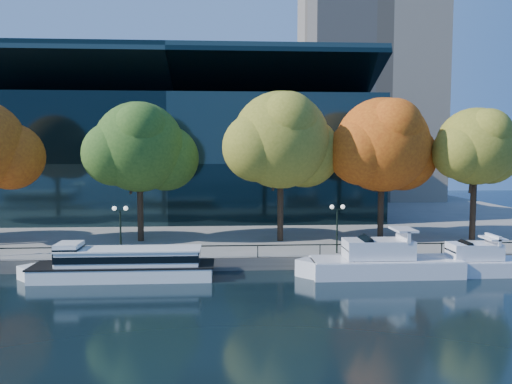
{
  "coord_description": "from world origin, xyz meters",
  "views": [
    {
      "loc": [
        2.51,
        -35.77,
        9.43
      ],
      "look_at": [
        5.15,
        8.0,
        5.82
      ],
      "focal_mm": 35.0,
      "sensor_mm": 36.0,
      "label": 1
    }
  ],
  "objects": [
    {
      "name": "cruiser_near",
      "position": [
        14.0,
        0.69,
        1.12
      ],
      "size": [
        12.45,
        3.21,
        3.61
      ],
      "color": "silver",
      "rests_on": "ground"
    },
    {
      "name": "railing",
      "position": [
        0.0,
        3.25,
        1.94
      ],
      "size": [
        88.2,
        0.08,
        0.99
      ],
      "color": "black",
      "rests_on": "promenade"
    },
    {
      "name": "tree_3",
      "position": [
        7.76,
        10.32,
        10.25
      ],
      "size": [
        11.27,
        9.24,
        13.95
      ],
      "color": "black",
      "rests_on": "promenade"
    },
    {
      "name": "cruiser_far",
      "position": [
        21.43,
        0.65,
        0.98
      ],
      "size": [
        9.42,
        2.61,
        3.08
      ],
      "color": "silver",
      "rests_on": "ground"
    },
    {
      "name": "convention_building",
      "position": [
        -4.0,
        31.79,
        8.51
      ],
      "size": [
        50.0,
        24.57,
        21.43
      ],
      "color": "black",
      "rests_on": "ground"
    },
    {
      "name": "promenade",
      "position": [
        0.0,
        36.38,
        0.5
      ],
      "size": [
        90.0,
        67.08,
        1.0
      ],
      "color": "slate",
      "rests_on": "ground"
    },
    {
      "name": "lamp_1",
      "position": [
        -5.99,
        4.5,
        3.98
      ],
      "size": [
        1.26,
        0.36,
        4.03
      ],
      "color": "black",
      "rests_on": "promenade"
    },
    {
      "name": "tree_4",
      "position": [
        17.58,
        11.08,
        9.82
      ],
      "size": [
        11.21,
        9.19,
        13.5
      ],
      "color": "black",
      "rests_on": "promenade"
    },
    {
      "name": "tour_boat",
      "position": [
        -5.41,
        0.94,
        1.17
      ],
      "size": [
        14.47,
        3.23,
        2.75
      ],
      "color": "white",
      "rests_on": "ground"
    },
    {
      "name": "tree_5",
      "position": [
        26.11,
        9.95,
        9.7
      ],
      "size": [
        9.08,
        7.45,
        12.49
      ],
      "color": "black",
      "rests_on": "promenade"
    },
    {
      "name": "tree_2",
      "position": [
        -5.34,
        11.06,
        9.62
      ],
      "size": [
        10.43,
        8.55,
        12.98
      ],
      "color": "black",
      "rests_on": "promenade"
    },
    {
      "name": "office_tower",
      "position": [
        28.0,
        55.0,
        33.02
      ],
      "size": [
        22.5,
        22.5,
        65.9
      ],
      "color": "gray",
      "rests_on": "ground"
    },
    {
      "name": "lamp_2",
      "position": [
        11.65,
        4.5,
        3.98
      ],
      "size": [
        1.26,
        0.36,
        4.03
      ],
      "color": "black",
      "rests_on": "promenade"
    },
    {
      "name": "ground",
      "position": [
        0.0,
        0.0,
        0.0
      ],
      "size": [
        160.0,
        160.0,
        0.0
      ],
      "primitive_type": "plane",
      "color": "black",
      "rests_on": "ground"
    }
  ]
}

